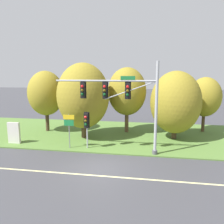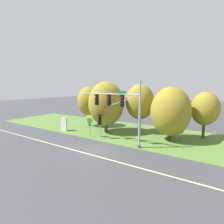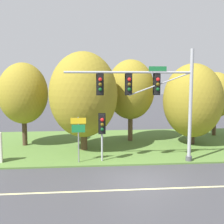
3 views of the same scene
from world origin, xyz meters
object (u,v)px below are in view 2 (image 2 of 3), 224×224
(traffic_signal_mast, at_px, (119,106))
(tree_left_of_mast, at_px, (106,104))
(info_kiosk, at_px, (64,124))
(route_sign_post, at_px, (90,122))
(tree_nearest_road, at_px, (89,101))
(pedestrian_signal_near_kerb, at_px, (99,121))
(tree_behind_signpost, at_px, (140,102))
(tree_tall_centre, at_px, (205,109))
(tree_mid_verge, at_px, (170,112))

(traffic_signal_mast, relative_size, tree_left_of_mast, 1.12)
(traffic_signal_mast, height_order, info_kiosk, traffic_signal_mast)
(traffic_signal_mast, xyz_separation_m, route_sign_post, (-4.56, 0.31, -2.42))
(route_sign_post, height_order, tree_nearest_road, tree_nearest_road)
(tree_nearest_road, relative_size, info_kiosk, 3.41)
(traffic_signal_mast, xyz_separation_m, pedestrian_signal_near_kerb, (-3.08, 0.36, -2.15))
(route_sign_post, distance_m, info_kiosk, 5.45)
(pedestrian_signal_near_kerb, bearing_deg, tree_behind_signpost, 65.23)
(tree_nearest_road, bearing_deg, tree_tall_centre, 8.24)
(pedestrian_signal_near_kerb, distance_m, tree_left_of_mast, 3.84)
(route_sign_post, height_order, info_kiosk, route_sign_post)
(tree_left_of_mast, relative_size, tree_mid_verge, 1.12)
(pedestrian_signal_near_kerb, xyz_separation_m, info_kiosk, (-6.81, 0.36, -1.28))
(traffic_signal_mast, height_order, route_sign_post, traffic_signal_mast)
(tree_left_of_mast, bearing_deg, route_sign_post, -95.34)
(tree_behind_signpost, relative_size, tree_mid_verge, 1.06)
(tree_behind_signpost, bearing_deg, tree_left_of_mast, -144.76)
(traffic_signal_mast, relative_size, tree_tall_centre, 1.38)
(traffic_signal_mast, distance_m, route_sign_post, 5.17)
(traffic_signal_mast, height_order, tree_behind_signpost, traffic_signal_mast)
(tree_nearest_road, xyz_separation_m, tree_left_of_mast, (4.66, -1.81, -0.02))
(tree_behind_signpost, distance_m, tree_tall_centre, 8.26)
(tree_behind_signpost, bearing_deg, tree_mid_verge, -19.57)
(tree_mid_verge, bearing_deg, pedestrian_signal_near_kerb, -150.47)
(info_kiosk, bearing_deg, route_sign_post, -4.45)
(tree_left_of_mast, distance_m, tree_mid_verge, 8.74)
(route_sign_post, xyz_separation_m, tree_left_of_mast, (0.30, 3.21, 2.11))
(pedestrian_signal_near_kerb, bearing_deg, tree_tall_centre, 34.25)
(pedestrian_signal_near_kerb, bearing_deg, tree_nearest_road, 139.63)
(traffic_signal_mast, height_order, tree_left_of_mast, tree_left_of_mast)
(pedestrian_signal_near_kerb, xyz_separation_m, tree_mid_verge, (7.48, 4.23, 1.27))
(tree_left_of_mast, xyz_separation_m, tree_tall_centre, (12.02, 4.22, -0.34))
(traffic_signal_mast, distance_m, pedestrian_signal_near_kerb, 3.78)
(tree_mid_verge, bearing_deg, tree_left_of_mast, -172.91)
(route_sign_post, relative_size, tree_tall_centre, 0.49)
(tree_left_of_mast, distance_m, tree_tall_centre, 12.74)
(tree_nearest_road, bearing_deg, route_sign_post, -48.99)
(pedestrian_signal_near_kerb, xyz_separation_m, tree_tall_centre, (10.84, 7.38, 1.51))
(route_sign_post, relative_size, tree_left_of_mast, 0.40)
(tree_behind_signpost, bearing_deg, info_kiosk, -149.79)
(pedestrian_signal_near_kerb, relative_size, tree_left_of_mast, 0.43)
(tree_nearest_road, distance_m, tree_tall_centre, 16.86)
(tree_behind_signpost, bearing_deg, route_sign_post, -125.18)
(traffic_signal_mast, distance_m, info_kiosk, 10.50)
(traffic_signal_mast, relative_size, info_kiosk, 4.22)
(tree_nearest_road, relative_size, tree_behind_signpost, 0.95)
(traffic_signal_mast, relative_size, tree_mid_verge, 1.25)
(tree_left_of_mast, distance_m, info_kiosk, 7.03)
(tree_nearest_road, height_order, tree_tall_centre, tree_nearest_road)
(tree_nearest_road, bearing_deg, tree_behind_signpost, 6.36)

